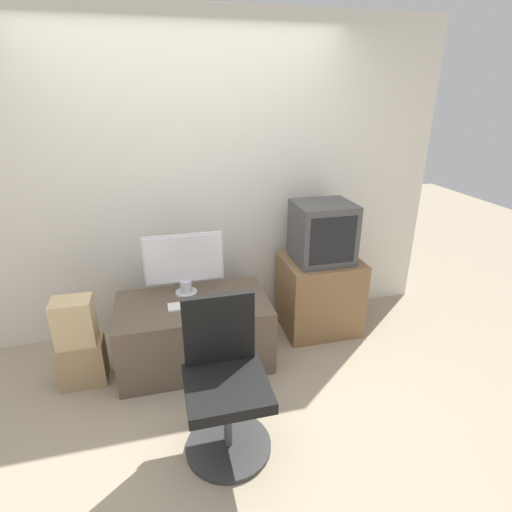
{
  "coord_description": "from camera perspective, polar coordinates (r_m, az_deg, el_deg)",
  "views": [
    {
      "loc": [
        -0.27,
        -1.97,
        2.01
      ],
      "look_at": [
        0.46,
        0.92,
        0.78
      ],
      "focal_mm": 28.0,
      "sensor_mm": 36.0,
      "label": 1
    }
  ],
  "objects": [
    {
      "name": "crt_tv",
      "position": [
        3.37,
        9.49,
        3.34
      ],
      "size": [
        0.47,
        0.43,
        0.5
      ],
      "color": "#474747",
      "rests_on": "side_stand"
    },
    {
      "name": "mouse",
      "position": [
        3.08,
        -4.51,
        -6.06
      ],
      "size": [
        0.05,
        0.03,
        0.03
      ],
      "color": "black",
      "rests_on": "desk"
    },
    {
      "name": "office_chair",
      "position": [
        2.45,
        -4.45,
        -18.04
      ],
      "size": [
        0.52,
        0.52,
        0.94
      ],
      "color": "#333333",
      "rests_on": "ground_plane"
    },
    {
      "name": "cardboard_box_lower",
      "position": [
        3.28,
        -23.56,
        -13.69
      ],
      "size": [
        0.33,
        0.22,
        0.35
      ],
      "color": "#A3845B",
      "rests_on": "ground_plane"
    },
    {
      "name": "keyboard",
      "position": [
        3.04,
        -9.06,
        -6.91
      ],
      "size": [
        0.36,
        0.12,
        0.01
      ],
      "color": "white",
      "rests_on": "desk"
    },
    {
      "name": "cardboard_box_upper",
      "position": [
        3.11,
        -24.54,
        -8.52
      ],
      "size": [
        0.27,
        0.2,
        0.34
      ],
      "color": "#D1B27F",
      "rests_on": "cardboard_box_lower"
    },
    {
      "name": "side_stand",
      "position": [
        3.62,
        9.0,
        -5.37
      ],
      "size": [
        0.65,
        0.55,
        0.67
      ],
      "color": "olive",
      "rests_on": "ground_plane"
    },
    {
      "name": "main_monitor",
      "position": [
        3.11,
        -10.21,
        -1.0
      ],
      "size": [
        0.61,
        0.17,
        0.5
      ],
      "color": "silver",
      "rests_on": "desk"
    },
    {
      "name": "ground_plane",
      "position": [
        2.83,
        -4.93,
        -22.94
      ],
      "size": [
        12.0,
        12.0,
        0.0
      ],
      "primitive_type": "plane",
      "color": "tan"
    },
    {
      "name": "desk",
      "position": [
        3.22,
        -8.8,
        -10.65
      ],
      "size": [
        1.15,
        0.66,
        0.53
      ],
      "color": "brown",
      "rests_on": "ground_plane"
    },
    {
      "name": "wall_back",
      "position": [
        3.38,
        -9.51,
        10.08
      ],
      "size": [
        4.4,
        0.05,
        2.6
      ],
      "color": "silver",
      "rests_on": "ground_plane"
    }
  ]
}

